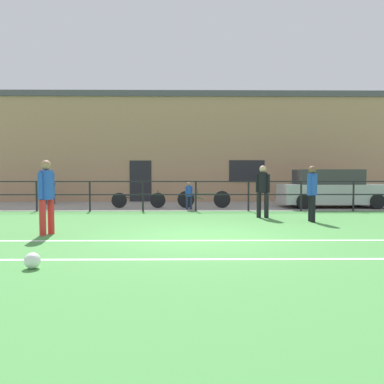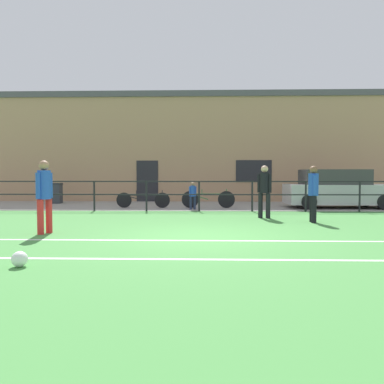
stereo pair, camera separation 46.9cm
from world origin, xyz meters
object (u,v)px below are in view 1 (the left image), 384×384
bicycle_parked_0 (138,200)px  trash_bin_0 (48,193)px  soccer_ball_match (32,261)px  parked_car_red (331,189)px  spectator_child (189,194)px  player_striker (46,193)px  player_goalkeeper (263,188)px  bicycle_parked_1 (204,199)px  player_winger (312,190)px

bicycle_parked_0 → trash_bin_0: trash_bin_0 is taller
soccer_ball_match → bicycle_parked_0: size_ratio=0.11×
parked_car_red → trash_bin_0: size_ratio=4.44×
spectator_child → trash_bin_0: spectator_child is taller
trash_bin_0 → player_striker: bearing=-70.1°
player_goalkeeper → trash_bin_0: bearing=-6.8°
parked_car_red → soccer_ball_match: bearing=-128.9°
player_goalkeeper → bicycle_parked_1: size_ratio=0.77×
soccer_ball_match → bicycle_parked_1: size_ratio=0.11×
spectator_child → bicycle_parked_0: bearing=-36.2°
trash_bin_0 → soccer_ball_match: bearing=-70.9°
player_striker → parked_car_red: player_striker is taller
soccer_ball_match → spectator_child: (2.35, 9.32, 0.51)m
player_winger → parked_car_red: (2.35, 4.75, -0.16)m
player_striker → bicycle_parked_0: (1.24, 6.79, -0.63)m
bicycle_parked_0 → trash_bin_0: size_ratio=2.28×
bicycle_parked_1 → trash_bin_0: size_ratio=2.25×
player_goalkeeper → player_winger: bearing=164.5°
soccer_ball_match → trash_bin_0: bearing=109.1°
player_striker → spectator_child: (3.31, 6.12, -0.34)m
bicycle_parked_0 → bicycle_parked_1: size_ratio=1.01×
player_goalkeeper → bicycle_parked_1: player_goalkeeper is taller
spectator_child → bicycle_parked_1: spectator_child is taller
player_goalkeeper → parked_car_red: (3.59, 3.68, -0.19)m
soccer_ball_match → trash_bin_0: size_ratio=0.25×
bicycle_parked_0 → soccer_ball_match: bearing=-91.6°
player_winger → parked_car_red: size_ratio=0.38×
player_striker → trash_bin_0: player_striker is taller
spectator_child → soccer_ball_match: bearing=57.6°
bicycle_parked_0 → bicycle_parked_1: 2.68m
soccer_ball_match → bicycle_parked_1: (2.96, 9.99, 0.26)m
player_goalkeeper → soccer_ball_match: (-4.71, -6.61, -0.83)m
player_striker → bicycle_parked_0: size_ratio=0.78×
player_striker → player_winger: player_striker is taller
spectator_child → bicycle_parked_1: size_ratio=0.50×
player_goalkeeper → trash_bin_0: (-8.95, 5.65, -0.44)m
player_striker → parked_car_red: bearing=152.0°
soccer_ball_match → bicycle_parked_1: bicycle_parked_1 is taller
player_goalkeeper → trash_bin_0: 10.59m
player_winger → player_striker: bearing=-68.1°
spectator_child → bicycle_parked_0: size_ratio=0.49×
spectator_child → bicycle_parked_1: 0.94m
player_winger → bicycle_parked_0: player_winger is taller
trash_bin_0 → parked_car_red: bearing=-8.9°
spectator_child → bicycle_parked_1: (0.62, 0.67, -0.25)m
player_winger → bicycle_parked_1: (-2.99, 4.46, -0.55)m
bicycle_parked_0 → bicycle_parked_1: bearing=0.0°
bicycle_parked_1 → player_goalkeeper: bearing=-62.7°
player_striker → spectator_child: bearing=176.2°
bicycle_parked_1 → bicycle_parked_0: bearing=-180.0°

